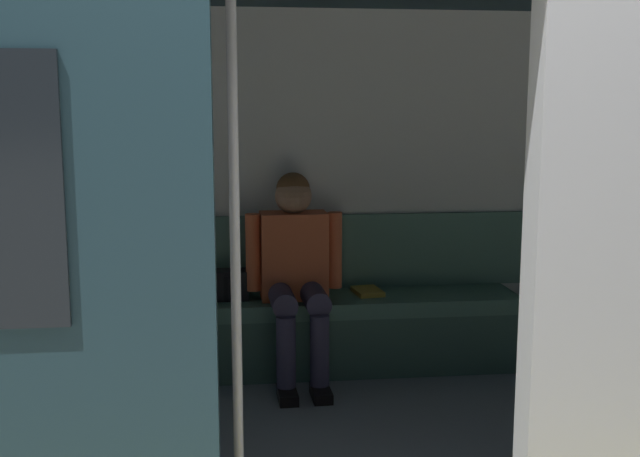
% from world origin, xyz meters
% --- Properties ---
extents(train_car, '(6.40, 2.55, 2.23)m').
position_xyz_m(train_car, '(0.06, -1.11, 1.46)').
color(train_car, silver).
rests_on(train_car, ground_plane).
extents(bench_seat, '(2.50, 0.44, 0.45)m').
position_xyz_m(bench_seat, '(0.00, -2.03, 0.34)').
color(bench_seat, '#4C7566').
rests_on(bench_seat, ground_plane).
extents(person_seated, '(0.55, 0.68, 1.17)m').
position_xyz_m(person_seated, '(0.07, -1.98, 0.67)').
color(person_seated, '#CC5933').
rests_on(person_seated, ground_plane).
extents(handbag, '(0.26, 0.15, 0.17)m').
position_xyz_m(handbag, '(0.46, -2.08, 0.53)').
color(handbag, black).
rests_on(handbag, bench_seat).
extents(book, '(0.18, 0.24, 0.03)m').
position_xyz_m(book, '(-0.37, -2.11, 0.46)').
color(book, gold).
rests_on(book, bench_seat).
extents(grab_pole_door, '(0.04, 0.04, 2.09)m').
position_xyz_m(grab_pole_door, '(0.42, -0.36, 1.05)').
color(grab_pole_door, silver).
rests_on(grab_pole_door, ground_plane).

